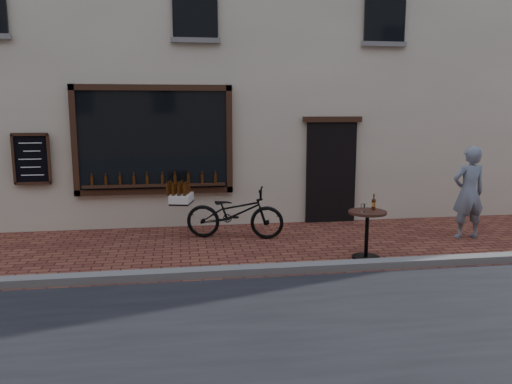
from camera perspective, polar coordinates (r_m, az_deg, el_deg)
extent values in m
plane|color=#5C271D|center=(7.59, 2.28, -9.71)|extent=(90.00, 90.00, 0.00)
cube|color=slate|center=(7.76, 2.00, -8.81)|extent=(90.00, 0.25, 0.12)
cube|color=beige|center=(13.82, -3.07, 20.00)|extent=(28.00, 6.00, 10.00)
cube|color=black|center=(10.51, -11.62, 5.83)|extent=(3.00, 0.06, 2.00)
cube|color=black|center=(10.48, -11.83, 11.61)|extent=(3.24, 0.10, 0.12)
cube|color=black|center=(10.61, -11.43, 0.10)|extent=(3.24, 0.10, 0.12)
cube|color=black|center=(10.68, -20.05, 5.50)|extent=(0.12, 0.10, 2.24)
cube|color=black|center=(10.53, -3.07, 6.02)|extent=(0.12, 0.10, 2.24)
cube|color=black|center=(10.54, -11.47, 0.75)|extent=(2.90, 0.16, 0.05)
cube|color=black|center=(11.08, 8.55, 2.21)|extent=(1.10, 0.10, 2.20)
cube|color=black|center=(10.97, 8.75, 8.21)|extent=(1.30, 0.10, 0.12)
cube|color=black|center=(10.91, -24.26, 3.46)|extent=(0.62, 0.04, 0.92)
cylinder|color=#3D1C07|center=(10.66, -18.21, 1.21)|extent=(0.06, 0.06, 0.19)
cylinder|color=#3D1C07|center=(10.62, -16.74, 1.25)|extent=(0.06, 0.06, 0.19)
cylinder|color=#3D1C07|center=(10.58, -15.25, 1.30)|extent=(0.06, 0.06, 0.19)
cylinder|color=#3D1C07|center=(10.55, -13.75, 1.34)|extent=(0.06, 0.06, 0.19)
cylinder|color=#3D1C07|center=(10.53, -12.24, 1.38)|extent=(0.06, 0.06, 0.19)
cylinder|color=#3D1C07|center=(10.52, -10.73, 1.42)|extent=(0.06, 0.06, 0.19)
cylinder|color=#3D1C07|center=(10.51, -9.22, 1.46)|extent=(0.06, 0.06, 0.19)
cylinder|color=#3D1C07|center=(10.52, -7.71, 1.50)|extent=(0.06, 0.06, 0.19)
cylinder|color=#3D1C07|center=(10.52, -6.19, 1.54)|extent=(0.06, 0.06, 0.19)
cylinder|color=#3D1C07|center=(10.54, -4.69, 1.57)|extent=(0.06, 0.06, 0.19)
cube|color=black|center=(10.70, -7.00, 20.82)|extent=(0.90, 0.06, 1.40)
cube|color=black|center=(11.56, 14.56, 19.75)|extent=(0.90, 0.06, 1.40)
imported|color=black|center=(9.67, -2.43, -2.41)|extent=(1.99, 1.09, 0.99)
cube|color=black|center=(9.82, -8.51, -1.21)|extent=(0.49, 0.60, 0.03)
cube|color=white|center=(9.81, -8.52, -0.67)|extent=(0.49, 0.62, 0.15)
cylinder|color=#3D1C07|center=(9.56, -8.18, 0.18)|extent=(0.06, 0.06, 0.21)
cylinder|color=#3D1C07|center=(9.58, -8.82, 0.19)|extent=(0.06, 0.06, 0.21)
cylinder|color=#3D1C07|center=(9.61, -9.46, 0.20)|extent=(0.06, 0.06, 0.21)
cylinder|color=#3D1C07|center=(9.64, -10.10, 0.20)|extent=(0.06, 0.06, 0.21)
cylinder|color=#3D1C07|center=(9.69, -8.01, 0.31)|extent=(0.06, 0.06, 0.21)
cylinder|color=#3D1C07|center=(9.71, -8.64, 0.31)|extent=(0.06, 0.06, 0.21)
cylinder|color=#3D1C07|center=(9.74, -9.27, 0.32)|extent=(0.06, 0.06, 0.21)
cylinder|color=#3D1C07|center=(9.76, -9.90, 0.33)|extent=(0.06, 0.06, 0.21)
cylinder|color=#3D1C07|center=(9.81, -7.83, 0.43)|extent=(0.06, 0.06, 0.21)
cylinder|color=#3D1C07|center=(9.84, -8.46, 0.44)|extent=(0.06, 0.06, 0.21)
cylinder|color=#3D1C07|center=(9.86, -9.08, 0.45)|extent=(0.06, 0.06, 0.21)
cylinder|color=#3D1C07|center=(9.89, -9.70, 0.46)|extent=(0.06, 0.06, 0.21)
cylinder|color=#3D1C07|center=(9.94, -7.67, 0.55)|extent=(0.06, 0.06, 0.21)
cylinder|color=black|center=(8.70, 12.44, -7.28)|extent=(0.46, 0.46, 0.03)
cylinder|color=black|center=(8.60, 12.53, -4.83)|extent=(0.06, 0.06, 0.74)
cylinder|color=black|center=(8.51, 12.63, -2.28)|extent=(0.63, 0.63, 0.04)
cylinder|color=gold|center=(8.59, 13.29, -1.38)|extent=(0.07, 0.07, 0.06)
cylinder|color=white|center=(8.39, 12.16, -1.81)|extent=(0.08, 0.08, 0.14)
imported|color=slate|center=(10.44, 23.13, -0.07)|extent=(0.66, 0.43, 1.79)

